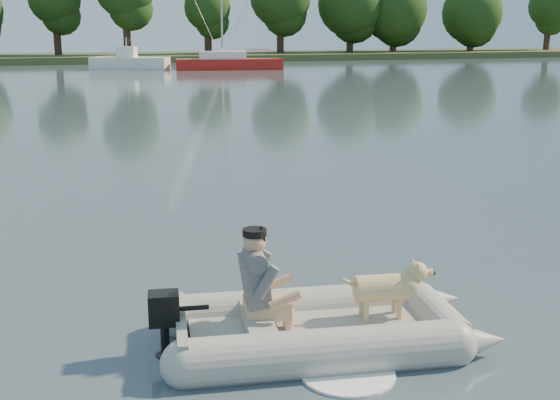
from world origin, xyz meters
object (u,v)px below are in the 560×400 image
object	(u,v)px
dinghy	(324,291)
dog	(381,292)
man	(257,277)
sailboat	(228,63)
motorboat	(130,54)

from	to	relation	value
dinghy	dog	xyz separation A→B (m)	(0.63, -0.03, -0.07)
man	sailboat	bearing A→B (deg)	84.68
dog	motorboat	distance (m)	48.55
dog	motorboat	world-z (taller)	motorboat
dinghy	motorboat	xyz separation A→B (m)	(2.69, 48.47, 0.57)
dinghy	dog	distance (m)	0.63
dinghy	sailboat	xyz separation A→B (m)	(9.78, 46.46, -0.09)
dog	motorboat	size ratio (longest dim) A/B	0.15
man	dog	world-z (taller)	man
dinghy	sailboat	bearing A→B (deg)	85.50
man	motorboat	xyz separation A→B (m)	(3.35, 48.34, 0.39)
sailboat	man	bearing A→B (deg)	-93.48
dog	motorboat	bearing A→B (deg)	94.97
motorboat	sailboat	world-z (taller)	sailboat
man	dog	size ratio (longest dim) A/B	1.16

